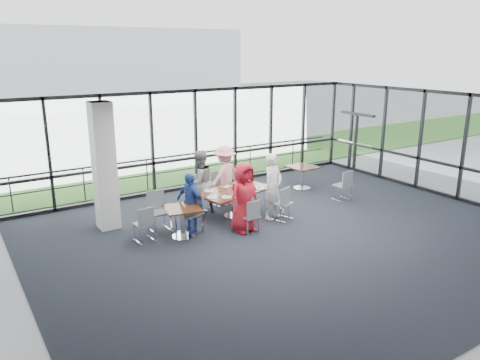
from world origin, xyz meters
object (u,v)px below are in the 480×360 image
diner_end (190,202)px  chair_spare_lb (159,212)px  chair_main_nr (282,203)px  diner_far_left (200,182)px  chair_main_fl (195,195)px  diner_near_left (244,198)px  diner_far_right (225,175)px  chair_spare_la (144,224)px  side_table_right (303,170)px  side_table_left (182,213)px  structural_column (104,167)px  chair_spare_r (342,185)px  diner_near_right (273,186)px  chair_main_nl (249,216)px  chair_main_end (189,214)px  chair_main_fr (219,189)px  main_table (234,194)px

diner_end → chair_spare_lb: size_ratio=1.53×
chair_main_nr → chair_spare_lb: chair_spare_lb is taller
diner_far_left → chair_main_fl: diner_far_left is taller
diner_near_left → diner_end: (-1.11, 0.75, -0.13)m
diner_far_right → chair_spare_la: 3.33m
chair_spare_la → side_table_right: bearing=10.2°
diner_far_left → side_table_left: bearing=39.3°
structural_column → side_table_left: bearing=-51.2°
side_table_left → chair_main_nr: bearing=-7.3°
chair_spare_r → diner_near_right: bearing=177.2°
side_table_right → chair_main_nr: bearing=-140.3°
chair_main_nl → chair_main_end: 1.49m
chair_main_fl → chair_spare_la: 2.33m
diner_far_left → chair_main_end: 1.49m
chair_main_end → chair_spare_la: chair_main_end is taller
diner_near_right → chair_spare_lb: bearing=149.4°
chair_main_end → side_table_left: bearing=-69.4°
diner_end → chair_main_nr: (2.41, -0.62, -0.29)m
chair_main_end → diner_near_left: bearing=48.4°
diner_far_right → chair_main_end: bearing=17.8°
chair_main_nr → chair_spare_r: (2.55, 0.35, 0.00)m
chair_main_fr → chair_spare_r: 3.71m
chair_main_fl → chair_main_end: (-0.85, -1.29, -0.01)m
chair_spare_r → diner_near_left: bearing=-177.9°
structural_column → side_table_left: 2.30m
side_table_left → side_table_right: same height
diner_near_right → chair_spare_lb: diner_near_right is taller
diner_end → chair_spare_r: 4.98m
diner_far_left → chair_spare_la: bearing=17.8°
structural_column → diner_near_right: structural_column is taller
structural_column → chair_main_nl: size_ratio=3.80×
diner_near_right → chair_main_end: 2.41m
main_table → chair_spare_r: 3.55m
structural_column → chair_main_nr: (4.06, -1.98, -1.15)m
chair_main_fl → chair_main_fr: bearing=178.0°
main_table → diner_far_right: (0.33, 1.03, 0.24)m
diner_near_left → side_table_right: bearing=21.7°
structural_column → chair_main_fl: size_ratio=3.26×
chair_main_fl → structural_column: bearing=-19.2°
main_table → chair_main_nl: 1.23m
side_table_left → chair_main_fr: chair_main_fr is taller
diner_near_left → chair_main_fr: size_ratio=1.87×
chair_spare_la → chair_spare_lb: bearing=33.1°
chair_spare_r → chair_main_end: bearing=173.1°
diner_end → chair_main_fl: diner_end is taller
side_table_left → chair_spare_lb: size_ratio=0.99×
chair_main_nl → chair_spare_r: (3.79, 0.62, 0.04)m
diner_end → side_table_right: bearing=88.1°
structural_column → chair_main_nl: 3.80m
diner_near_left → diner_near_right: diner_near_right is taller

